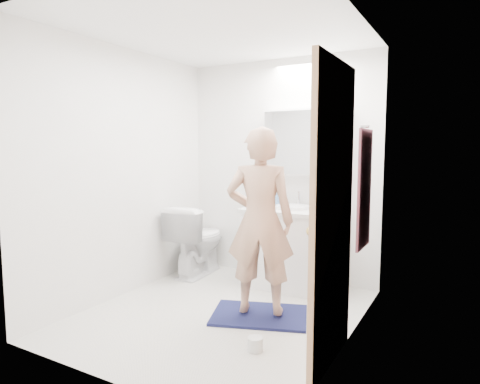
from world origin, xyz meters
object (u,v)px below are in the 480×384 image
Objects in this scene: person at (260,221)px; soap_bottle_b at (278,197)px; toothbrush_cup at (320,204)px; toilet_paper_roll at (255,344)px; medicine_cabinet at (304,142)px; soap_bottle_a at (271,195)px; vanity_cabinet at (290,250)px; toilet at (197,239)px.

person reaches higher than soap_bottle_b.
toothbrush_cup reaches higher than toilet_paper_roll.
medicine_cabinet reaches higher than soap_bottle_a.
toilet_paper_roll is (0.32, -1.42, -0.34)m from vanity_cabinet.
person is at bearing -70.06° from soap_bottle_a.
vanity_cabinet reaches higher than toilet_paper_roll.
soap_bottle_b is at bearing 108.88° from toilet_paper_roll.
soap_bottle_b is at bearing -164.89° from toilet.
person is 1.09m from soap_bottle_b.
soap_bottle_b is (-0.23, 0.18, 0.52)m from vanity_cabinet.
person is 14.26× the size of toilet_paper_roll.
person is 1.04m from toothbrush_cup.
person is at bearing 143.87° from toilet.
medicine_cabinet is 0.67m from toothbrush_cup.
toilet is 1.45m from toothbrush_cup.
medicine_cabinet is 2.20m from toilet_paper_roll.
person reaches higher than toilet_paper_roll.
soap_bottle_a is 0.08m from soap_bottle_b.
soap_bottle_a is at bearing -178.95° from toothbrush_cup.
person is 15.33× the size of toothbrush_cup.
soap_bottle_a is (0.80, 0.27, 0.53)m from toilet.
person is (1.17, -0.75, 0.43)m from toilet.
soap_bottle_a is at bearing -89.72° from person.
person is at bearing -99.87° from toothbrush_cup.
vanity_cabinet is 1.02× the size of medicine_cabinet.
soap_bottle_a reaches higher than soap_bottle_b.
soap_bottle_b is 1.68× the size of toothbrush_cup.
vanity_cabinet is 0.97m from person.
toilet is (-1.10, -0.12, 0.01)m from vanity_cabinet.
toothbrush_cup is (0.20, -0.05, -0.63)m from medicine_cabinet.
toilet_paper_roll is at bearing -71.12° from soap_bottle_b.
soap_bottle_b is 1.56× the size of toilet_paper_roll.
soap_bottle_a is at bearing -165.39° from toilet.
vanity_cabinet is at bearing -104.61° from person.
vanity_cabinet is 1.10m from toilet.
medicine_cabinet is at bearing 99.42° from toilet_paper_roll.
toothbrush_cup is 0.93× the size of toilet_paper_roll.
toilet reaches higher than vanity_cabinet.
soap_bottle_b is (0.07, 0.03, -0.03)m from soap_bottle_a.
medicine_cabinet is at bearing -167.80° from toilet.
medicine_cabinet is 1.62m from toilet.
medicine_cabinet is at bearing -108.36° from person.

